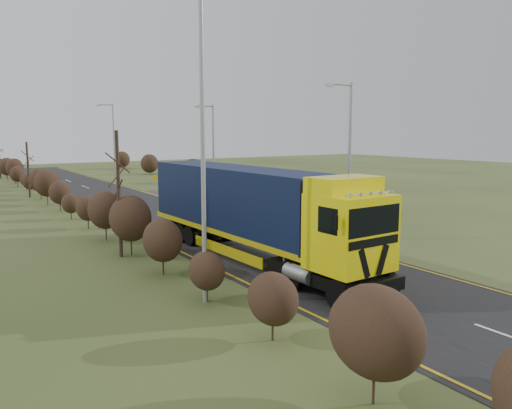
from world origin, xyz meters
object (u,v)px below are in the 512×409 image
Objects in this scene: lorry at (253,208)px; speed_sign at (240,193)px; car_red_hatchback at (212,197)px; streetlight_near at (348,155)px; car_blue_sedan at (205,192)px.

lorry reaches higher than speed_sign.
streetlight_near reaches higher than car_red_hatchback.
car_blue_sedan is at bearing -125.45° from car_red_hatchback.
speed_sign is at bearing 79.51° from car_red_hatchback.
car_blue_sedan is 19.65m from streetlight_near.
car_red_hatchback is 4.03m from car_blue_sedan.
streetlight_near is at bearing 74.55° from car_red_hatchback.
lorry is at bearing -171.88° from streetlight_near.
car_red_hatchback is 15.91m from streetlight_near.
lorry is 17.73m from car_red_hatchback.
car_red_hatchback is 1.06× the size of car_blue_sedan.
lorry is 4.18× the size of car_blue_sedan.
streetlight_near is 12.04m from speed_sign.
lorry is 14.40m from speed_sign.
lorry is at bearing 51.67° from car_red_hatchback.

